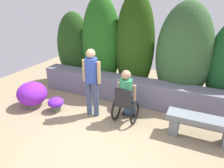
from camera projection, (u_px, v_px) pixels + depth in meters
ground_plane at (99, 142)px, 4.53m from camera, size 10.19×10.19×0.00m
stone_retaining_wall at (133, 90)px, 6.11m from camera, size 5.77×0.52×0.71m
hedge_backdrop at (143, 51)px, 6.24m from camera, size 6.13×1.11×3.02m
stone_bench at (201, 125)px, 4.50m from camera, size 1.44×0.40×0.53m
person_in_wheelchair at (126, 98)px, 5.07m from camera, size 0.53×0.66×1.33m
person_standing_companion at (92, 79)px, 5.18m from camera, size 0.49×0.30×1.74m
flower_pot_purple_near at (32, 95)px, 5.87m from camera, size 0.81×0.81×0.70m
flower_pot_terracotta_by_wall at (56, 103)px, 5.66m from camera, size 0.42×0.42×0.38m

